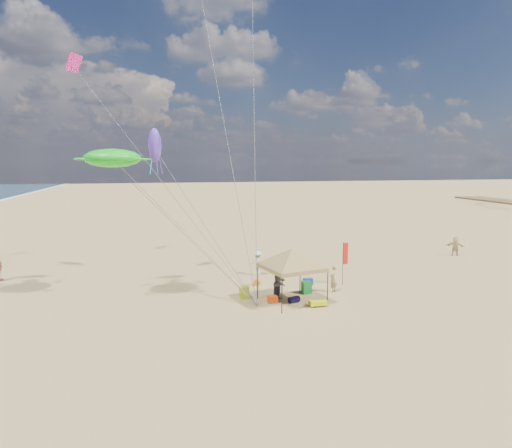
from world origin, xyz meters
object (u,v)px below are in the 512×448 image
at_px(canopy_tent, 292,251).
at_px(chair_green, 306,287).
at_px(person_near_c, 258,263).
at_px(cooler_red, 272,299).
at_px(person_near_b, 280,283).
at_px(person_far_c, 455,246).
at_px(feather_flag, 345,256).
at_px(cooler_blue, 308,281).
at_px(person_near_a, 333,278).
at_px(chair_yellow, 244,292).
at_px(beach_cart, 318,303).

xyz_separation_m(canopy_tent, chair_green, (1.32, 1.39, -2.48)).
distance_m(chair_green, person_near_c, 5.04).
relative_size(canopy_tent, chair_green, 7.67).
bearing_deg(cooler_red, person_near_b, 35.50).
relative_size(person_near_c, person_far_c, 1.06).
bearing_deg(person_near_c, person_near_b, 110.99).
bearing_deg(canopy_tent, person_far_c, 27.90).
relative_size(person_near_b, person_near_c, 1.17).
bearing_deg(feather_flag, canopy_tent, -147.99).
bearing_deg(cooler_blue, cooler_red, -135.44).
height_order(cooler_red, person_near_b, person_near_b).
xyz_separation_m(chair_green, person_near_a, (1.59, -0.10, 0.47)).
relative_size(cooler_blue, person_far_c, 0.35).
distance_m(chair_yellow, person_near_b, 2.09).
distance_m(cooler_blue, chair_yellow, 4.79).
bearing_deg(chair_yellow, cooler_blue, 23.59).
distance_m(chair_green, beach_cart, 2.38).
distance_m(feather_flag, person_near_c, 5.90).
relative_size(feather_flag, person_near_b, 1.38).
bearing_deg(person_near_b, chair_green, -20.61).
relative_size(beach_cart, person_near_b, 0.47).
height_order(chair_green, person_near_b, person_near_b).
bearing_deg(beach_cart, cooler_blue, 77.85).
xyz_separation_m(cooler_blue, person_far_c, (14.38, 5.54, 0.59)).
bearing_deg(person_far_c, chair_green, -116.08).
bearing_deg(person_near_a, person_near_c, -97.10).
distance_m(feather_flag, cooler_red, 6.00).
xyz_separation_m(person_near_a, person_near_b, (-3.41, -0.78, 0.15)).
bearing_deg(canopy_tent, chair_green, 46.44).
xyz_separation_m(chair_yellow, beach_cart, (3.50, -2.20, -0.15)).
relative_size(feather_flag, cooler_red, 4.94).
distance_m(feather_flag, chair_yellow, 6.85).
distance_m(canopy_tent, beach_cart, 3.03).
relative_size(chair_yellow, person_near_a, 0.43).
distance_m(canopy_tent, chair_yellow, 3.64).
relative_size(person_near_a, person_near_b, 0.85).
relative_size(chair_green, beach_cart, 0.78).
xyz_separation_m(feather_flag, beach_cart, (-3.05, -3.60, -1.60)).
height_order(cooler_blue, person_near_a, person_near_a).
bearing_deg(beach_cart, person_near_b, 137.62).
bearing_deg(person_near_c, cooler_blue, 151.82).
bearing_deg(person_near_b, feather_flag, -22.11).
bearing_deg(beach_cart, canopy_tent, 139.16).
distance_m(canopy_tent, person_near_b, 2.00).
height_order(cooler_blue, person_far_c, person_far_c).
distance_m(cooler_red, person_near_a, 4.16).
bearing_deg(person_near_c, beach_cart, 124.04).
bearing_deg(person_far_c, cooler_red, -115.77).
distance_m(beach_cart, person_far_c, 18.07).
distance_m(person_near_a, person_far_c, 15.38).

